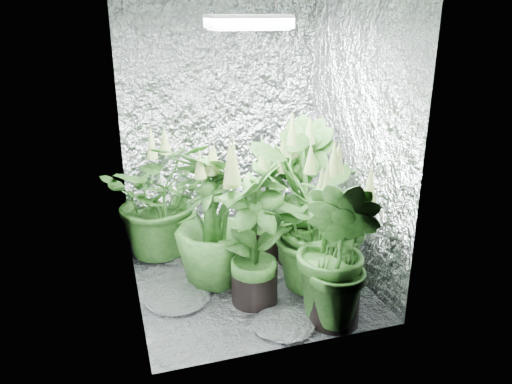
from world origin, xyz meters
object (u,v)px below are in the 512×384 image
at_px(plant_e, 319,220).
at_px(plant_a, 160,197).
at_px(plant_d, 213,220).
at_px(plant_f, 254,234).
at_px(plant_c, 299,195).
at_px(plant_g, 337,254).
at_px(grow_lamp, 248,22).
at_px(circulation_fan, 307,234).
at_px(plant_b, 267,204).

bearing_deg(plant_e, plant_a, 138.60).
height_order(plant_d, plant_f, plant_f).
bearing_deg(plant_e, plant_c, 87.34).
bearing_deg(plant_d, plant_g, -48.59).
distance_m(plant_a, plant_g, 1.57).
height_order(grow_lamp, plant_a, grow_lamp).
relative_size(plant_f, plant_g, 1.04).
xyz_separation_m(plant_d, circulation_fan, (0.85, 0.29, -0.36)).
xyz_separation_m(grow_lamp, plant_g, (0.38, -0.64, -1.34)).
relative_size(plant_d, circulation_fan, 3.18).
xyz_separation_m(plant_a, plant_b, (0.80, -0.28, -0.05)).
bearing_deg(plant_d, plant_f, -57.58).
relative_size(plant_a, plant_g, 0.98).
height_order(plant_c, plant_d, plant_c).
distance_m(plant_c, plant_f, 0.68).
height_order(plant_c, plant_e, plant_c).
distance_m(plant_a, plant_e, 1.31).
xyz_separation_m(plant_a, circulation_fan, (1.15, -0.28, -0.36)).
distance_m(plant_b, plant_e, 0.62).
bearing_deg(plant_c, plant_d, -169.36).
height_order(plant_b, plant_f, plant_f).
bearing_deg(plant_a, plant_g, -54.22).
bearing_deg(plant_c, circulation_fan, 46.69).
xyz_separation_m(plant_c, circulation_fan, (0.15, 0.16, -0.42)).
distance_m(grow_lamp, plant_c, 1.36).
xyz_separation_m(plant_e, circulation_fan, (0.17, 0.59, -0.39)).
height_order(plant_b, plant_e, plant_e).
distance_m(plant_d, plant_g, 0.94).
height_order(plant_g, circulation_fan, plant_g).
height_order(plant_f, plant_g, plant_f).
distance_m(plant_e, plant_g, 0.42).
xyz_separation_m(plant_d, plant_f, (0.21, -0.32, 0.01)).
bearing_deg(circulation_fan, plant_c, -130.00).
distance_m(plant_e, plant_f, 0.48).
bearing_deg(circulation_fan, plant_d, -157.70).
distance_m(plant_f, circulation_fan, 0.97).
xyz_separation_m(grow_lamp, plant_f, (-0.04, -0.26, -1.32)).
relative_size(plant_g, circulation_fan, 3.18).
distance_m(plant_b, plant_c, 0.28).
distance_m(grow_lamp, plant_d, 1.35).
height_order(plant_e, circulation_fan, plant_e).
distance_m(plant_d, plant_e, 0.74).
relative_size(grow_lamp, circulation_fan, 1.48).
relative_size(plant_b, plant_c, 0.82).
bearing_deg(plant_a, plant_d, -62.40).
distance_m(plant_a, plant_d, 0.65).
distance_m(plant_b, plant_g, 1.00).
xyz_separation_m(plant_g, circulation_fan, (0.23, 1.00, -0.34)).
distance_m(plant_a, plant_c, 1.10).
distance_m(plant_b, plant_d, 0.58).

